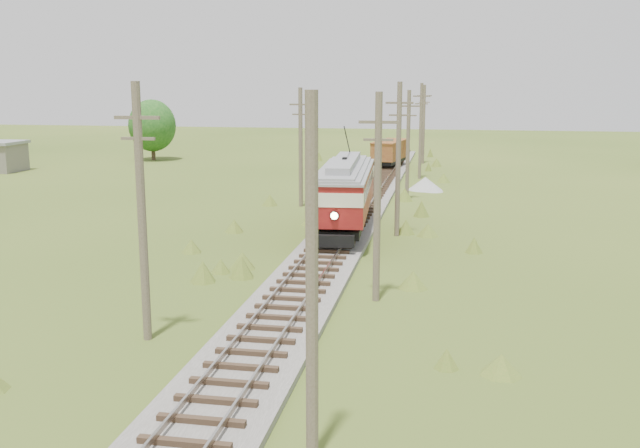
# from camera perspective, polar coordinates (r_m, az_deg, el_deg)

# --- Properties ---
(railbed_main) EXTENTS (3.60, 96.00, 0.57)m
(railbed_main) POSITION_cam_1_polar(r_m,az_deg,el_deg) (45.78, 2.44, 0.22)
(railbed_main) COLOR #605B54
(railbed_main) RESTS_ON ground
(streetcar) EXTENTS (3.84, 13.04, 5.91)m
(streetcar) POSITION_cam_1_polar(r_m,az_deg,el_deg) (42.68, 1.96, 2.87)
(streetcar) COLOR black
(streetcar) RESTS_ON ground
(gondola) EXTENTS (3.54, 7.61, 2.43)m
(gondola) POSITION_cam_1_polar(r_m,az_deg,el_deg) (75.33, 5.63, 5.82)
(gondola) COLOR black
(gondola) RESTS_ON ground
(gravel_pile) EXTENTS (3.02, 3.21, 1.10)m
(gravel_pile) POSITION_cam_1_polar(r_m,az_deg,el_deg) (60.85, 8.52, 3.17)
(gravel_pile) COLOR gray
(gravel_pile) RESTS_ON ground
(utility_pole_r_1) EXTENTS (0.30, 0.30, 8.80)m
(utility_pole_r_1) POSITION_cam_1_polar(r_m,az_deg,el_deg) (16.45, -0.65, -4.81)
(utility_pole_r_1) COLOR brown
(utility_pole_r_1) RESTS_ON ground
(utility_pole_r_2) EXTENTS (1.60, 0.30, 8.60)m
(utility_pole_r_2) POSITION_cam_1_polar(r_m,az_deg,el_deg) (29.01, 4.62, 2.25)
(utility_pole_r_2) COLOR brown
(utility_pole_r_2) RESTS_ON ground
(utility_pole_r_3) EXTENTS (1.60, 0.30, 9.00)m
(utility_pole_r_3) POSITION_cam_1_polar(r_m,az_deg,el_deg) (41.85, 6.29, 5.26)
(utility_pole_r_3) COLOR brown
(utility_pole_r_3) RESTS_ON ground
(utility_pole_r_4) EXTENTS (1.60, 0.30, 8.40)m
(utility_pole_r_4) POSITION_cam_1_polar(r_m,az_deg,el_deg) (54.80, 7.06, 6.33)
(utility_pole_r_4) COLOR brown
(utility_pole_r_4) RESTS_ON ground
(utility_pole_r_5) EXTENTS (1.60, 0.30, 8.90)m
(utility_pole_r_5) POSITION_cam_1_polar(r_m,az_deg,el_deg) (67.72, 8.06, 7.45)
(utility_pole_r_5) COLOR brown
(utility_pole_r_5) RESTS_ON ground
(utility_pole_r_6) EXTENTS (1.60, 0.30, 8.70)m
(utility_pole_r_6) POSITION_cam_1_polar(r_m,az_deg,el_deg) (80.70, 8.30, 7.97)
(utility_pole_r_6) COLOR brown
(utility_pole_r_6) RESTS_ON ground
(utility_pole_l_a) EXTENTS (1.60, 0.30, 9.00)m
(utility_pole_l_a) POSITION_cam_1_polar(r_m,az_deg,el_deg) (25.14, -14.08, 1.01)
(utility_pole_l_a) COLOR brown
(utility_pole_l_a) RESTS_ON ground
(utility_pole_l_b) EXTENTS (1.60, 0.30, 8.60)m
(utility_pole_l_b) POSITION_cam_1_polar(r_m,az_deg,el_deg) (51.82, -1.56, 6.25)
(utility_pole_l_b) COLOR brown
(utility_pole_l_b) RESTS_ON ground
(tree_mid_a) EXTENTS (5.46, 5.46, 7.03)m
(tree_mid_a) POSITION_cam_1_polar(r_m,az_deg,el_deg) (85.75, -13.28, 7.67)
(tree_mid_a) COLOR #38281C
(tree_mid_a) RESTS_ON ground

